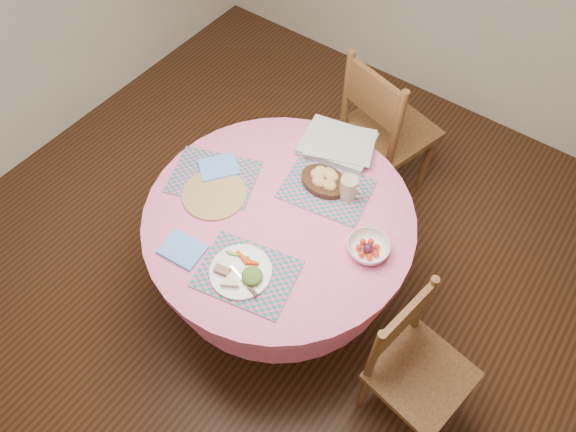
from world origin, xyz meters
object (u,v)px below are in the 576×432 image
at_px(latte_mug, 349,188).
at_px(dining_table, 280,238).
at_px(bread_bowl, 324,179).
at_px(chair_right, 414,365).
at_px(chair_back, 384,128).
at_px(dinner_plate, 241,273).
at_px(fruit_bowl, 368,248).
at_px(wicker_trivet, 215,194).

bearing_deg(latte_mug, dining_table, -126.01).
bearing_deg(bread_bowl, chair_right, -27.18).
bearing_deg(latte_mug, chair_back, 103.95).
height_order(chair_back, latte_mug, chair_back).
distance_m(chair_right, dinner_plate, 0.86).
relative_size(latte_mug, fruit_bowl, 0.52).
height_order(wicker_trivet, fruit_bowl, fruit_bowl).
distance_m(chair_back, latte_mug, 0.78).
bearing_deg(bread_bowl, dinner_plate, -90.66).
xyz_separation_m(dining_table, chair_right, (0.82, -0.12, -0.11)).
xyz_separation_m(dinner_plate, bread_bowl, (0.01, 0.61, 0.02)).
distance_m(chair_right, latte_mug, 0.82).
bearing_deg(chair_right, dinner_plate, 115.24).
height_order(dining_table, wicker_trivet, wicker_trivet).
bearing_deg(chair_right, bread_bowl, 72.13).
relative_size(dining_table, dinner_plate, 4.74).
distance_m(chair_right, bread_bowl, 0.91).
relative_size(chair_back, bread_bowl, 4.36).
bearing_deg(latte_mug, dinner_plate, -102.62).
bearing_deg(wicker_trivet, latte_mug, 35.43).
xyz_separation_m(bread_bowl, fruit_bowl, (0.36, -0.20, -0.01)).
bearing_deg(fruit_bowl, chair_back, 114.06).
distance_m(dining_table, chair_right, 0.84).
bearing_deg(bread_bowl, fruit_bowl, -28.72).
distance_m(wicker_trivet, dinner_plate, 0.45).
xyz_separation_m(dining_table, chair_back, (0.02, 0.97, -0.03)).
bearing_deg(chair_right, fruit_bowl, 73.54).
height_order(dining_table, latte_mug, latte_mug).
relative_size(wicker_trivet, fruit_bowl, 1.33).
bearing_deg(latte_mug, wicker_trivet, -144.57).
distance_m(bread_bowl, fruit_bowl, 0.41).
relative_size(wicker_trivet, bread_bowl, 1.30).
bearing_deg(latte_mug, chair_right, -32.11).
bearing_deg(chair_right, latte_mug, 67.21).
xyz_separation_m(wicker_trivet, latte_mug, (0.50, 0.36, 0.06)).
bearing_deg(latte_mug, fruit_bowl, -41.33).
distance_m(bread_bowl, latte_mug, 0.13).
distance_m(chair_right, fruit_bowl, 0.55).
distance_m(chair_right, chair_back, 1.36).
relative_size(chair_back, wicker_trivet, 3.34).
height_order(chair_right, bread_bowl, chair_right).
bearing_deg(chair_right, dining_table, 90.75).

